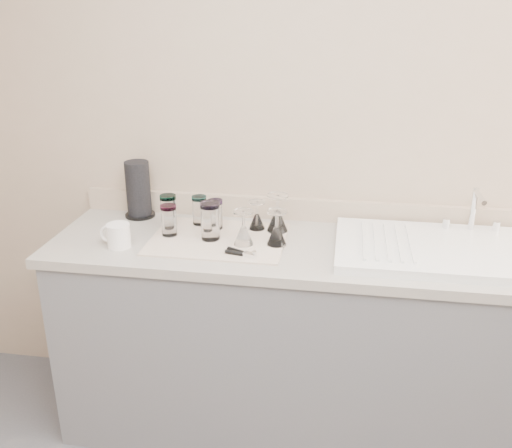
% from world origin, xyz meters
% --- Properties ---
extents(room_envelope, '(3.54, 3.50, 2.52)m').
position_xyz_m(room_envelope, '(0.00, 0.00, 1.56)').
color(room_envelope, '#4C4C51').
rests_on(room_envelope, ground).
extents(counter_unit, '(2.06, 0.62, 0.90)m').
position_xyz_m(counter_unit, '(0.00, 1.20, 0.45)').
color(counter_unit, slate).
rests_on(counter_unit, ground).
extents(sink_unit, '(0.82, 0.50, 0.22)m').
position_xyz_m(sink_unit, '(0.55, 1.20, 0.92)').
color(sink_unit, white).
rests_on(sink_unit, counter_unit).
extents(dish_towel, '(0.55, 0.42, 0.01)m').
position_xyz_m(dish_towel, '(-0.34, 1.20, 0.90)').
color(dish_towel, silver).
rests_on(dish_towel, counter_unit).
extents(tumbler_teal, '(0.07, 0.07, 0.14)m').
position_xyz_m(tumbler_teal, '(-0.59, 1.30, 0.98)').
color(tumbler_teal, white).
rests_on(tumbler_teal, dish_towel).
extents(tumbler_cyan, '(0.06, 0.06, 0.13)m').
position_xyz_m(tumbler_cyan, '(-0.46, 1.34, 0.97)').
color(tumbler_cyan, white).
rests_on(tumbler_cyan, dish_towel).
extents(tumbler_purple, '(0.06, 0.06, 0.13)m').
position_xyz_m(tumbler_purple, '(-0.38, 1.31, 0.97)').
color(tumbler_purple, white).
rests_on(tumbler_purple, dish_towel).
extents(tumbler_magenta, '(0.07, 0.07, 0.13)m').
position_xyz_m(tumbler_magenta, '(-0.55, 1.20, 0.97)').
color(tumbler_magenta, white).
rests_on(tumbler_magenta, dish_towel).
extents(tumbler_lavender, '(0.08, 0.08, 0.16)m').
position_xyz_m(tumbler_lavender, '(-0.37, 1.19, 0.99)').
color(tumbler_lavender, white).
rests_on(tumbler_lavender, dish_towel).
extents(goblet_back_left, '(0.07, 0.07, 0.12)m').
position_xyz_m(goblet_back_left, '(-0.20, 1.33, 0.95)').
color(goblet_back_left, white).
rests_on(goblet_back_left, dish_towel).
extents(goblet_back_right, '(0.09, 0.09, 0.16)m').
position_xyz_m(goblet_back_right, '(-0.11, 1.32, 0.96)').
color(goblet_back_right, white).
rests_on(goblet_back_right, dish_towel).
extents(goblet_front_left, '(0.08, 0.08, 0.14)m').
position_xyz_m(goblet_front_left, '(-0.23, 1.16, 0.96)').
color(goblet_front_left, white).
rests_on(goblet_front_left, dish_towel).
extents(goblet_front_right, '(0.08, 0.08, 0.14)m').
position_xyz_m(goblet_front_right, '(-0.10, 1.18, 0.96)').
color(goblet_front_right, white).
rests_on(goblet_front_right, dish_towel).
extents(can_opener, '(0.13, 0.08, 0.02)m').
position_xyz_m(can_opener, '(-0.22, 1.05, 0.92)').
color(can_opener, silver).
rests_on(can_opener, dish_towel).
extents(white_mug, '(0.14, 0.11, 0.10)m').
position_xyz_m(white_mug, '(-0.72, 1.07, 0.95)').
color(white_mug, white).
rests_on(white_mug, counter_unit).
extents(paper_towel_roll, '(0.14, 0.14, 0.26)m').
position_xyz_m(paper_towel_roll, '(-0.76, 1.42, 1.03)').
color(paper_towel_roll, black).
rests_on(paper_towel_roll, counter_unit).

